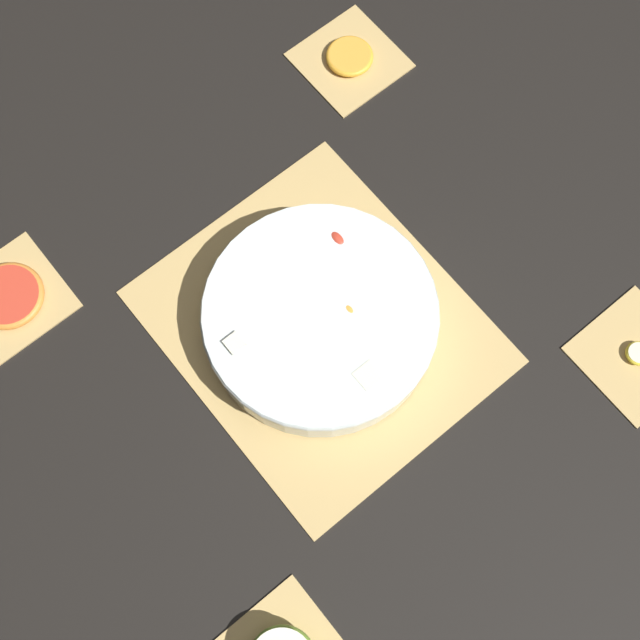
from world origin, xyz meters
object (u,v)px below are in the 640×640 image
at_px(orange_slice_whole, 350,56).
at_px(fruit_salad_bowl, 320,318).
at_px(banana_coin_single, 638,353).
at_px(grapefruit_slice, 8,296).

bearing_deg(orange_slice_whole, fruit_salad_bowl, -45.22).
relative_size(fruit_salad_bowl, banana_coin_single, 9.17).
bearing_deg(orange_slice_whole, grapefruit_slice, -90.00).
xyz_separation_m(orange_slice_whole, banana_coin_single, (0.58, 0.00, -0.00)).
bearing_deg(banana_coin_single, orange_slice_whole, 180.00).
bearing_deg(grapefruit_slice, orange_slice_whole, 90.00).
height_order(orange_slice_whole, grapefruit_slice, grapefruit_slice).
height_order(fruit_salad_bowl, banana_coin_single, fruit_salad_bowl).
bearing_deg(fruit_salad_bowl, orange_slice_whole, 134.78).
relative_size(fruit_salad_bowl, grapefruit_slice, 3.17).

